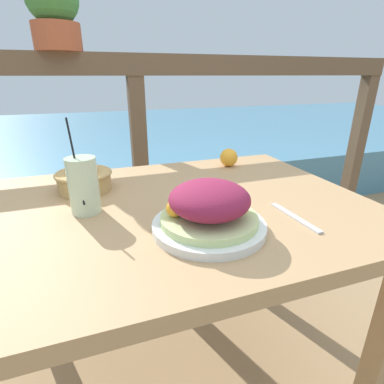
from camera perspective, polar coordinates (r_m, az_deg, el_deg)
ground_plane at (r=1.31m, az=-1.82°, el=-31.72°), size 12.00×12.00×0.00m
patio_table at (r=0.90m, az=-2.27°, el=-7.69°), size 1.08×0.81×0.71m
railing_fence at (r=1.45m, az=-10.31°, el=12.97°), size 2.80×0.08×1.14m
sea_backdrop at (r=4.01m, az=-15.72°, el=8.51°), size 12.00×4.00×0.41m
salad_plate at (r=0.69m, az=3.30°, el=-3.46°), size 0.27×0.27×0.12m
drink_glass at (r=0.82m, az=-19.97°, el=1.17°), size 0.08×0.08×0.24m
bread_basket at (r=1.00m, az=-19.88°, el=2.61°), size 0.17×0.17×0.10m
potted_plant at (r=1.43m, az=-24.90°, el=28.96°), size 0.20×0.20×0.28m
knife at (r=0.81m, az=18.98°, el=-4.53°), size 0.02×0.18×0.00m
orange_near_basket at (r=1.21m, az=7.02°, el=6.54°), size 0.07×0.07×0.07m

